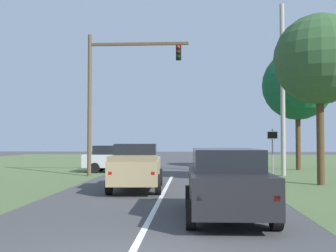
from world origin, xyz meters
name	(u,v)px	position (x,y,z in m)	size (l,w,h in m)	color
ground_plane	(163,193)	(0.00, 9.60, 0.00)	(120.00, 120.00, 0.00)	#424244
red_suv_near	(226,181)	(2.10, 4.64, 1.00)	(2.32, 4.90, 1.89)	black
pickup_truck_lead	(137,166)	(-1.22, 10.61, 1.02)	(2.39, 5.30, 1.99)	tan
traffic_light	(113,85)	(-3.58, 17.19, 5.48)	(6.10, 0.40, 8.54)	brown
keep_moving_sign	(272,147)	(5.63, 15.87, 1.77)	(0.60, 0.09, 2.78)	gray
oak_tree_right	(298,85)	(8.90, 23.02, 6.17)	(5.11, 5.11, 8.75)	#4C351E
crossing_suv_far	(118,158)	(-3.76, 20.18, 0.94)	(4.65, 2.18, 1.79)	silver
utility_pole_right	(283,89)	(6.69, 17.99, 5.24)	(0.28, 0.28, 10.47)	#9E998E
extra_tree_1	(319,60)	(7.34, 13.04, 6.04)	(4.38, 4.38, 8.26)	#4C351E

